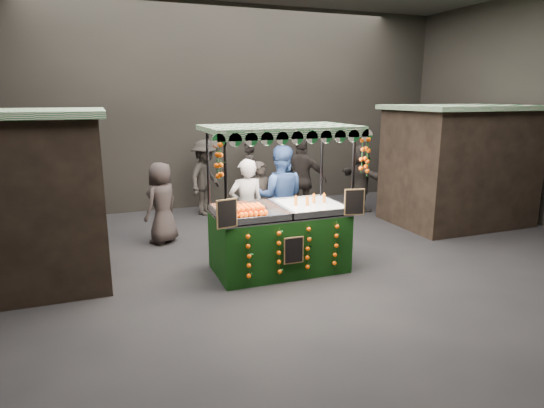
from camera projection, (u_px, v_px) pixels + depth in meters
name	position (u px, v px, depth m)	size (l,w,h in m)	color
ground	(304.00, 269.00, 7.64)	(12.00, 12.00, 0.00)	black
market_hall	(308.00, 55.00, 6.87)	(12.10, 10.10, 5.05)	black
neighbour_stall_left	(3.00, 200.00, 6.74)	(3.00, 2.20, 2.60)	black
neighbour_stall_right	(458.00, 165.00, 10.22)	(3.00, 2.20, 2.60)	black
juice_stall	(281.00, 227.00, 7.45)	(2.42, 1.43, 2.35)	black
vendor_grey	(246.00, 208.00, 8.17)	(0.63, 0.42, 1.73)	slate
vendor_blue	(280.00, 197.00, 8.63)	(1.13, 1.02, 1.91)	navy
shopper_0	(261.00, 201.00, 9.06)	(0.67, 0.55, 1.56)	black
shopper_1	(288.00, 185.00, 10.49)	(0.86, 0.70, 1.62)	black
shopper_2	(302.00, 180.00, 10.36)	(1.17, 1.04, 1.91)	black
shopper_3	(205.00, 178.00, 10.99)	(1.26, 1.31, 1.79)	black
shopper_4	(162.00, 203.00, 8.86)	(0.91, 0.89, 1.57)	#2C2524
shopper_5	(361.00, 178.00, 11.40)	(0.82, 1.59, 1.63)	#2C2724
shopper_6	(249.00, 175.00, 11.71)	(0.43, 0.63, 1.69)	black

